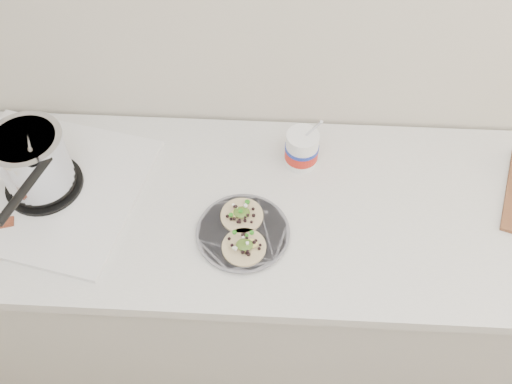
{
  "coord_description": "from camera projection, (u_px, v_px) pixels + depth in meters",
  "views": [
    {
      "loc": [
        -0.12,
        0.48,
        2.2
      ],
      "look_at": [
        -0.17,
        1.42,
        0.96
      ],
      "focal_mm": 40.0,
      "sensor_mm": 36.0,
      "label": 1
    }
  ],
  "objects": [
    {
      "name": "taco_plate",
      "position": [
        243.0,
        231.0,
        1.52
      ],
      "size": [
        0.25,
        0.25,
        0.04
      ],
      "rotation": [
        0.0,
        0.0,
        -0.14
      ],
      "color": "slate",
      "rests_on": "counter"
    },
    {
      "name": "tub",
      "position": [
        303.0,
        147.0,
        1.64
      ],
      "size": [
        0.1,
        0.1,
        0.22
      ],
      "rotation": [
        0.0,
        0.0,
        0.06
      ],
      "color": "white",
      "rests_on": "counter"
    },
    {
      "name": "stove",
      "position": [
        38.0,
        170.0,
        1.56
      ],
      "size": [
        0.62,
        0.59,
        0.25
      ],
      "rotation": [
        0.0,
        0.0,
        -0.21
      ],
      "color": "silver",
      "rests_on": "counter"
    },
    {
      "name": "counter",
      "position": [
        305.0,
        280.0,
        1.96
      ],
      "size": [
        2.44,
        0.66,
        0.9
      ],
      "color": "beige",
      "rests_on": "ground"
    }
  ]
}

